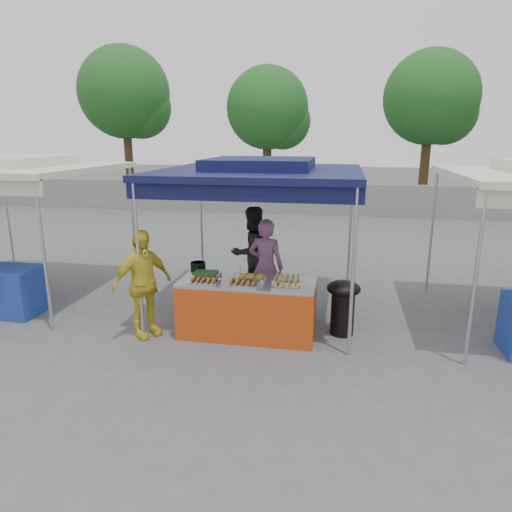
% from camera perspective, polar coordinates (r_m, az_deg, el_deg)
% --- Properties ---
extents(ground_plane, '(80.00, 80.00, 0.00)m').
position_cam_1_polar(ground_plane, '(7.11, -0.91, -9.44)').
color(ground_plane, '#545356').
extents(back_wall, '(40.00, 0.25, 1.20)m').
position_cam_1_polar(back_wall, '(17.55, 6.37, 7.10)').
color(back_wall, slate).
rests_on(back_wall, ground_plane).
extents(main_canopy, '(3.20, 3.20, 2.57)m').
position_cam_1_polar(main_canopy, '(7.45, 0.54, 10.58)').
color(main_canopy, '#AEAEB5').
rests_on(main_canopy, ground_plane).
extents(neighbor_stall_left, '(3.20, 3.20, 2.57)m').
position_cam_1_polar(neighbor_stall_left, '(9.13, -29.08, 4.64)').
color(neighbor_stall_left, '#AEAEB5').
rests_on(neighbor_stall_left, ground_plane).
extents(tree_0, '(3.87, 3.87, 6.66)m').
position_cam_1_polar(tree_0, '(21.46, -15.67, 18.63)').
color(tree_0, '#3C2C17').
rests_on(tree_0, ground_plane).
extents(tree_1, '(3.38, 3.29, 5.66)m').
position_cam_1_polar(tree_1, '(19.30, 1.91, 17.58)').
color(tree_1, '#3C2C17').
rests_on(tree_1, ground_plane).
extents(tree_2, '(3.61, 3.57, 6.13)m').
position_cam_1_polar(tree_2, '(19.67, 21.38, 17.53)').
color(tree_2, '#3C2C17').
rests_on(tree_2, ground_plane).
extents(vendor_table, '(2.00, 0.80, 0.85)m').
position_cam_1_polar(vendor_table, '(6.85, -1.09, -6.53)').
color(vendor_table, '#B43B10').
rests_on(vendor_table, ground_plane).
extents(food_tray_fl, '(0.42, 0.30, 0.07)m').
position_cam_1_polar(food_tray_fl, '(6.62, -6.48, -3.19)').
color(food_tray_fl, '#BABABE').
rests_on(food_tray_fl, vendor_table).
extents(food_tray_fm, '(0.42, 0.30, 0.07)m').
position_cam_1_polar(food_tray_fm, '(6.48, -1.62, -3.50)').
color(food_tray_fm, '#BABABE').
rests_on(food_tray_fm, vendor_table).
extents(food_tray_fr, '(0.42, 0.30, 0.07)m').
position_cam_1_polar(food_tray_fr, '(6.38, 3.97, -3.82)').
color(food_tray_fr, '#BABABE').
rests_on(food_tray_fr, vendor_table).
extents(food_tray_bl, '(0.42, 0.30, 0.07)m').
position_cam_1_polar(food_tray_bl, '(6.96, -6.29, -2.28)').
color(food_tray_bl, '#BABABE').
rests_on(food_tray_bl, vendor_table).
extents(food_tray_bm, '(0.42, 0.30, 0.07)m').
position_cam_1_polar(food_tray_bm, '(6.77, -0.67, -2.67)').
color(food_tray_bm, '#BABABE').
rests_on(food_tray_bm, vendor_table).
extents(food_tray_br, '(0.42, 0.30, 0.07)m').
position_cam_1_polar(food_tray_br, '(6.69, 3.93, -2.94)').
color(food_tray_br, '#BABABE').
rests_on(food_tray_br, vendor_table).
extents(cooking_pot, '(0.24, 0.24, 0.14)m').
position_cam_1_polar(cooking_pot, '(7.26, -7.25, -1.31)').
color(cooking_pot, black).
rests_on(cooking_pot, vendor_table).
extents(skewer_cup, '(0.07, 0.07, 0.09)m').
position_cam_1_polar(skewer_cup, '(6.59, -1.97, -3.08)').
color(skewer_cup, '#AEAEB5').
rests_on(skewer_cup, vendor_table).
extents(wok_burner, '(0.50, 0.50, 0.85)m').
position_cam_1_polar(wok_burner, '(6.97, 10.81, -5.76)').
color(wok_burner, black).
rests_on(wok_burner, ground_plane).
extents(crate_left, '(0.48, 0.34, 0.29)m').
position_cam_1_polar(crate_left, '(7.67, -3.03, -6.43)').
color(crate_left, '#122697').
rests_on(crate_left, ground_plane).
extents(crate_right, '(0.51, 0.36, 0.30)m').
position_cam_1_polar(crate_right, '(7.41, 1.81, -7.13)').
color(crate_right, '#122697').
rests_on(crate_right, ground_plane).
extents(crate_stacked, '(0.50, 0.35, 0.30)m').
position_cam_1_polar(crate_stacked, '(7.30, 1.83, -4.94)').
color(crate_stacked, '#122697').
rests_on(crate_stacked, crate_right).
extents(vendor_woman, '(0.64, 0.47, 1.62)m').
position_cam_1_polar(vendor_woman, '(7.56, 1.25, -1.37)').
color(vendor_woman, '#7F5171').
rests_on(vendor_woman, ground_plane).
extents(helper_man, '(1.04, 1.03, 1.70)m').
position_cam_1_polar(helper_man, '(8.34, -0.53, 0.44)').
color(helper_man, black).
rests_on(helper_man, ground_plane).
extents(customer_person, '(0.88, 1.01, 1.63)m').
position_cam_1_polar(customer_person, '(6.90, -14.02, -3.40)').
color(customer_person, gold).
rests_on(customer_person, ground_plane).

